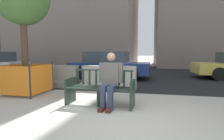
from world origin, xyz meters
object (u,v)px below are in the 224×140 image
object	(u,v)px
street_bench	(100,89)
construction_fence	(26,78)
seated_person	(110,79)
jersey_barrier_left	(53,78)
jersey_barrier_centre	(109,79)
car_sedan_far	(109,65)

from	to	relation	value
street_bench	construction_fence	size ratio (longest dim) A/B	1.41
street_bench	seated_person	world-z (taller)	seated_person
jersey_barrier_left	construction_fence	size ratio (longest dim) A/B	1.65
jersey_barrier_centre	jersey_barrier_left	xyz separation A→B (m)	(-2.23, -0.03, 0.00)
jersey_barrier_left	car_sedan_far	distance (m)	3.29
seated_person	jersey_barrier_left	bearing A→B (deg)	142.36
seated_person	car_sedan_far	world-z (taller)	car_sedan_far
seated_person	jersey_barrier_left	xyz separation A→B (m)	(-2.74, 2.12, -0.35)
seated_person	jersey_barrier_left	size ratio (longest dim) A/B	0.65
jersey_barrier_left	seated_person	bearing A→B (deg)	-37.64
seated_person	construction_fence	size ratio (longest dim) A/B	1.08
street_bench	jersey_barrier_centre	distance (m)	2.09
street_bench	jersey_barrier_left	size ratio (longest dim) A/B	0.86
jersey_barrier_centre	jersey_barrier_left	world-z (taller)	same
street_bench	construction_fence	bearing A→B (deg)	164.61
construction_fence	car_sedan_far	bearing A→B (deg)	66.26
street_bench	car_sedan_far	bearing A→B (deg)	99.93
jersey_barrier_left	jersey_barrier_centre	bearing A→B (deg)	0.88
car_sedan_far	construction_fence	bearing A→B (deg)	-113.74
street_bench	seated_person	xyz separation A→B (m)	(0.27, -0.08, 0.29)
street_bench	jersey_barrier_centre	size ratio (longest dim) A/B	0.85
jersey_barrier_left	construction_fence	distance (m)	1.33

